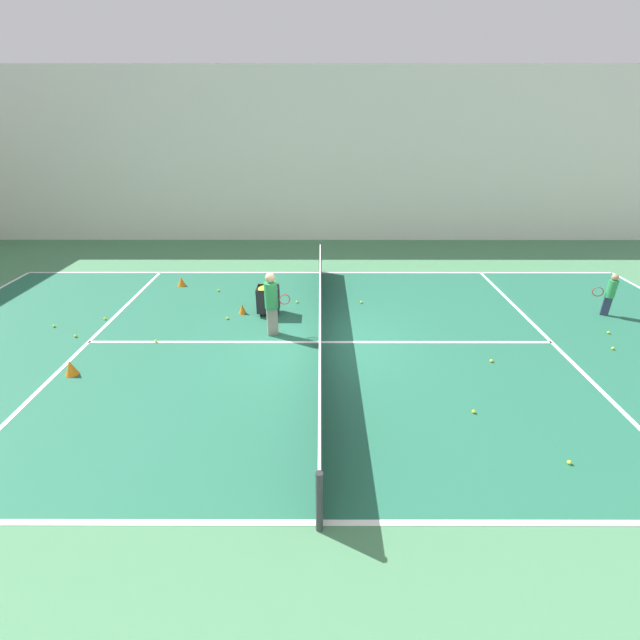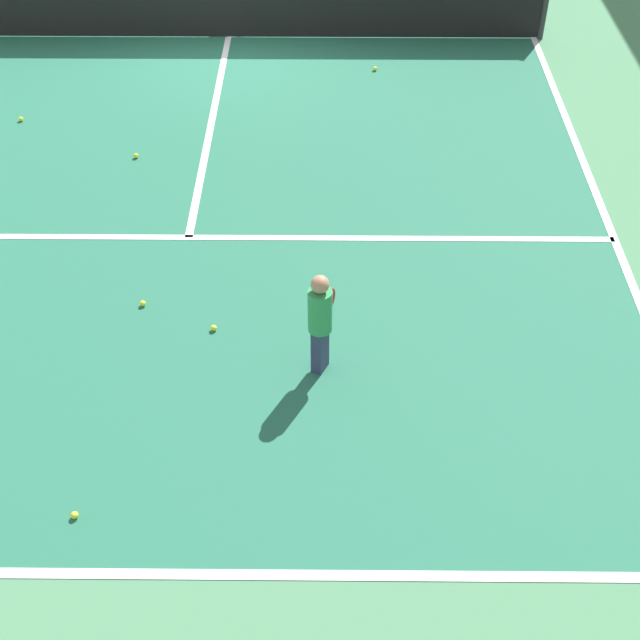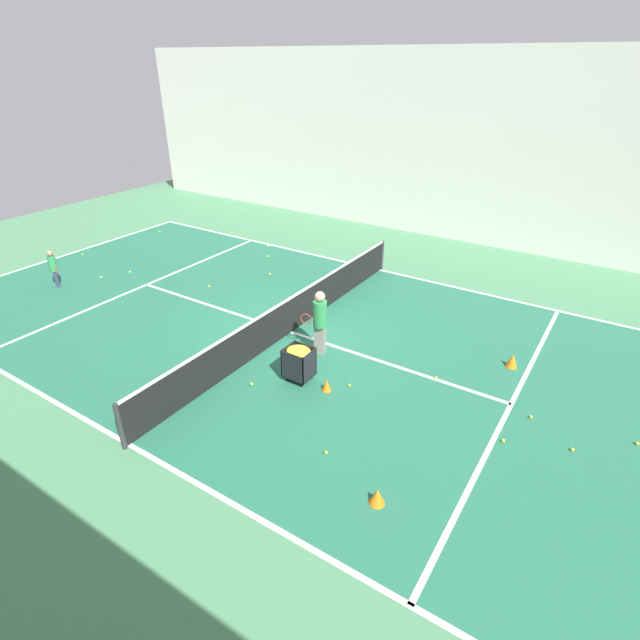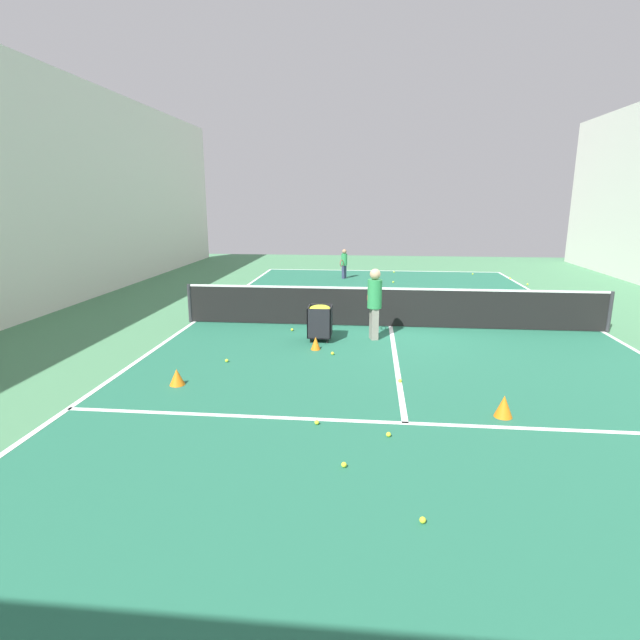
# 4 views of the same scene
# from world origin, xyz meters

# --- Properties ---
(ground_plane) EXTENTS (34.28, 34.28, 0.00)m
(ground_plane) POSITION_xyz_m (0.00, 0.00, 0.00)
(ground_plane) COLOR #477F56
(court_playing_area) EXTENTS (10.56, 21.16, 0.00)m
(court_playing_area) POSITION_xyz_m (0.00, 0.00, 0.00)
(court_playing_area) COLOR #23664C
(court_playing_area) RESTS_ON ground
(line_baseline_near) EXTENTS (10.56, 0.10, 0.00)m
(line_baseline_near) POSITION_xyz_m (0.00, -10.58, 0.01)
(line_baseline_near) COLOR white
(line_baseline_near) RESTS_ON ground
(line_sideline_left) EXTENTS (0.10, 21.16, 0.00)m
(line_sideline_left) POSITION_xyz_m (-5.28, 0.00, 0.01)
(line_sideline_left) COLOR white
(line_sideline_left) RESTS_ON ground
(line_sideline_right) EXTENTS (0.10, 21.16, 0.00)m
(line_sideline_right) POSITION_xyz_m (5.28, 0.00, 0.01)
(line_sideline_right) COLOR white
(line_sideline_right) RESTS_ON ground
(line_service_near) EXTENTS (10.56, 0.10, 0.00)m
(line_service_near) POSITION_xyz_m (0.00, -5.82, 0.01)
(line_service_near) COLOR white
(line_service_near) RESTS_ON ground
(line_service_far) EXTENTS (10.56, 0.10, 0.00)m
(line_service_far) POSITION_xyz_m (0.00, 5.82, 0.01)
(line_service_far) COLOR white
(line_service_far) RESTS_ON ground
(line_centre_service) EXTENTS (0.10, 11.64, 0.00)m
(line_centre_service) POSITION_xyz_m (0.00, 0.00, 0.01)
(line_centre_service) COLOR white
(line_centre_service) RESTS_ON ground
(hall_enclosure_left) EXTENTS (0.15, 30.58, 6.99)m
(hall_enclosure_left) POSITION_xyz_m (-9.91, 0.00, 3.49)
(hall_enclosure_left) COLOR silver
(hall_enclosure_left) RESTS_ON ground
(tennis_net) EXTENTS (10.86, 0.10, 1.03)m
(tennis_net) POSITION_xyz_m (0.00, 0.00, 0.53)
(tennis_net) COLOR #2D2D33
(tennis_net) RESTS_ON ground
(player_near_baseline) EXTENTS (0.33, 0.59, 1.23)m
(player_near_baseline) POSITION_xyz_m (1.65, -8.09, 0.70)
(player_near_baseline) COLOR #2D3351
(player_near_baseline) RESTS_ON ground
(coach_at_net) EXTENTS (0.41, 0.67, 1.68)m
(coach_at_net) POSITION_xyz_m (0.45, 1.22, 0.96)
(coach_at_net) COLOR gray
(coach_at_net) RESTS_ON ground
(ball_cart) EXTENTS (0.54, 0.61, 0.84)m
(ball_cart) POSITION_xyz_m (1.71, 1.47, 0.59)
(ball_cart) COLOR black
(ball_cart) RESTS_ON ground
(training_cone_0) EXTENTS (0.21, 0.21, 0.29)m
(training_cone_0) POSITION_xyz_m (1.73, 2.23, 0.15)
(training_cone_0) COLOR orange
(training_cone_0) RESTS_ON ground
(training_cone_1) EXTENTS (0.28, 0.28, 0.34)m
(training_cone_1) POSITION_xyz_m (-1.50, 5.43, 0.17)
(training_cone_1) COLOR orange
(training_cone_1) RESTS_ON ground
(training_cone_2) EXTENTS (0.28, 0.28, 0.30)m
(training_cone_2) POSITION_xyz_m (3.96, 4.63, 0.15)
(training_cone_2) COLOR orange
(training_cone_2) RESTS_ON ground
(tennis_ball_0) EXTENTS (0.07, 0.07, 0.07)m
(tennis_ball_0) POSITION_xyz_m (0.48, -7.53, 0.04)
(tennis_ball_0) COLOR yellow
(tennis_ball_0) RESTS_ON ground
(tennis_ball_1) EXTENTS (0.07, 0.07, 0.07)m
(tennis_ball_1) POSITION_xyz_m (-5.26, -8.58, 0.04)
(tennis_ball_1) COLOR yellow
(tennis_ball_1) RESTS_ON ground
(tennis_ball_2) EXTENTS (0.07, 0.07, 0.07)m
(tennis_ball_2) POSITION_xyz_m (1.33, 2.59, 0.04)
(tennis_ball_2) COLOR yellow
(tennis_ball_2) RESTS_ON ground
(tennis_ball_4) EXTENTS (0.07, 0.07, 0.07)m
(tennis_ball_4) POSITION_xyz_m (-5.05, -4.77, 0.04)
(tennis_ball_4) COLOR yellow
(tennis_ball_4) RESTS_ON ground
(tennis_ball_5) EXTENTS (0.07, 0.07, 0.07)m
(tennis_ball_5) POSITION_xyz_m (-0.01, 4.12, 0.04)
(tennis_ball_5) COLOR yellow
(tennis_ball_5) RESTS_ON ground
(tennis_ball_6) EXTENTS (0.07, 0.07, 0.07)m
(tennis_ball_6) POSITION_xyz_m (-0.02, 8.17, 0.04)
(tennis_ball_6) COLOR yellow
(tennis_ball_6) RESTS_ON ground
(tennis_ball_8) EXTENTS (0.07, 0.07, 0.07)m
(tennis_ball_8) POSITION_xyz_m (-3.95, -9.72, 0.04)
(tennis_ball_8) COLOR yellow
(tennis_ball_8) RESTS_ON ground
(tennis_ball_9) EXTENTS (0.07, 0.07, 0.07)m
(tennis_ball_9) POSITION_xyz_m (2.49, 0.70, 0.04)
(tennis_ball_9) COLOR yellow
(tennis_ball_9) RESTS_ON ground
(tennis_ball_11) EXTENTS (0.07, 0.07, 0.07)m
(tennis_ball_11) POSITION_xyz_m (2.49, -1.25, 0.04)
(tennis_ball_11) COLOR yellow
(tennis_ball_11) RESTS_ON ground
(tennis_ball_12) EXTENTS (0.07, 0.07, 0.07)m
(tennis_ball_12) POSITION_xyz_m (3.44, 3.29, 0.04)
(tennis_ball_12) COLOR yellow
(tennis_ball_12) RESTS_ON ground
(tennis_ball_13) EXTENTS (0.07, 0.07, 0.07)m
(tennis_ball_13) POSITION_xyz_m (0.84, 7.16, 0.04)
(tennis_ball_13) COLOR yellow
(tennis_ball_13) RESTS_ON ground
(tennis_ball_14) EXTENTS (0.07, 0.07, 0.07)m
(tennis_ball_14) POSITION_xyz_m (-0.95, -3.96, 0.04)
(tennis_ball_14) COLOR yellow
(tennis_ball_14) RESTS_ON ground
(tennis_ball_15) EXTENTS (0.07, 0.07, 0.07)m
(tennis_ball_15) POSITION_xyz_m (-2.83, -2.94, 0.04)
(tennis_ball_15) COLOR yellow
(tennis_ball_15) RESTS_ON ground
(tennis_ball_16) EXTENTS (0.07, 0.07, 0.07)m
(tennis_ball_16) POSITION_xyz_m (0.26, 6.28, 0.04)
(tennis_ball_16) COLOR yellow
(tennis_ball_16) RESTS_ON ground
(tennis_ball_17) EXTENTS (0.07, 0.07, 0.07)m
(tennis_ball_17) POSITION_xyz_m (-0.52, -10.01, 0.04)
(tennis_ball_17) COLOR yellow
(tennis_ball_17) RESTS_ON ground
(tennis_ball_18) EXTENTS (0.07, 0.07, 0.07)m
(tennis_ball_18) POSITION_xyz_m (-5.53, -7.09, 0.04)
(tennis_ball_18) COLOR yellow
(tennis_ball_18) RESTS_ON ground
(tennis_ball_19) EXTENTS (0.07, 0.07, 0.07)m
(tennis_ball_19) POSITION_xyz_m (-0.36, -7.12, 0.04)
(tennis_ball_19) COLOR yellow
(tennis_ball_19) RESTS_ON ground
(tennis_ball_20) EXTENTS (0.07, 0.07, 0.07)m
(tennis_ball_20) POSITION_xyz_m (1.30, 5.99, 0.04)
(tennis_ball_20) COLOR yellow
(tennis_ball_20) RESTS_ON ground
(tennis_ball_21) EXTENTS (0.07, 0.07, 0.07)m
(tennis_ball_21) POSITION_xyz_m (-4.16, -4.07, 0.04)
(tennis_ball_21) COLOR yellow
(tennis_ball_21) RESTS_ON ground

